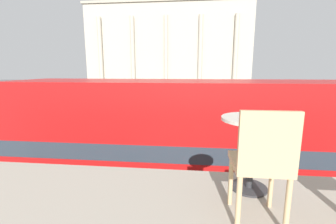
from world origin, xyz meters
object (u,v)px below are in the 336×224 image
(pedestrian_yellow, at_px, (253,98))
(plaza_building_left, at_px, (169,49))
(traffic_light_mid, at_px, (131,94))
(pedestrian_grey, at_px, (168,99))
(cafe_dining_table, at_px, (252,137))
(double_decker_bus, at_px, (188,145))
(traffic_light_near, at_px, (309,111))
(cafe_chair_0, at_px, (262,161))
(car_navy, at_px, (220,99))

(pedestrian_yellow, bearing_deg, plaza_building_left, 23.32)
(traffic_light_mid, xyz_separation_m, pedestrian_grey, (2.80, 7.72, -1.45))
(pedestrian_grey, bearing_deg, cafe_dining_table, -52.02)
(double_decker_bus, height_order, traffic_light_near, double_decker_bus)
(cafe_chair_0, bearing_deg, pedestrian_yellow, 77.86)
(traffic_light_mid, height_order, pedestrian_yellow, traffic_light_mid)
(cafe_dining_table, height_order, car_navy, cafe_dining_table)
(plaza_building_left, height_order, pedestrian_grey, plaza_building_left)
(traffic_light_near, height_order, car_navy, traffic_light_near)
(cafe_dining_table, height_order, traffic_light_near, cafe_dining_table)
(plaza_building_left, bearing_deg, traffic_light_mid, -90.57)
(plaza_building_left, bearing_deg, pedestrian_grey, -84.32)
(plaza_building_left, bearing_deg, car_navy, -66.90)
(cafe_chair_0, xyz_separation_m, plaza_building_left, (-6.00, 51.94, 5.35))
(traffic_light_mid, bearing_deg, cafe_dining_table, -71.19)
(pedestrian_yellow, bearing_deg, cafe_dining_table, 157.56)
(car_navy, bearing_deg, pedestrian_yellow, -134.22)
(cafe_chair_0, height_order, traffic_light_near, cafe_chair_0)
(cafe_chair_0, height_order, pedestrian_grey, cafe_chair_0)
(traffic_light_mid, bearing_deg, double_decker_bus, -68.36)
(traffic_light_mid, bearing_deg, cafe_chair_0, -71.85)
(plaza_building_left, height_order, traffic_light_near, plaza_building_left)
(car_navy, xyz_separation_m, pedestrian_grey, (-6.86, -3.05, 0.28))
(cafe_dining_table, bearing_deg, traffic_light_mid, 108.81)
(pedestrian_yellow, bearing_deg, double_decker_bus, 153.59)
(plaza_building_left, xyz_separation_m, traffic_light_mid, (-0.32, -32.67, -6.93))
(traffic_light_mid, xyz_separation_m, car_navy, (9.66, 10.77, -1.73))
(traffic_light_mid, relative_size, pedestrian_grey, 2.18)
(cafe_dining_table, relative_size, cafe_chair_0, 0.80)
(pedestrian_grey, relative_size, pedestrian_yellow, 0.97)
(plaza_building_left, bearing_deg, cafe_chair_0, -83.42)
(double_decker_bus, distance_m, pedestrian_grey, 22.34)
(cafe_dining_table, bearing_deg, traffic_light_near, 61.63)
(pedestrian_grey, bearing_deg, plaza_building_left, 125.96)
(pedestrian_grey, height_order, pedestrian_yellow, pedestrian_yellow)
(double_decker_bus, distance_m, plaza_building_left, 47.86)
(cafe_dining_table, relative_size, car_navy, 0.17)
(traffic_light_mid, distance_m, pedestrian_yellow, 17.17)
(cafe_chair_0, distance_m, traffic_light_near, 13.69)
(double_decker_bus, relative_size, cafe_chair_0, 11.42)
(double_decker_bus, bearing_deg, traffic_light_mid, 106.08)
(pedestrian_grey, bearing_deg, cafe_chair_0, -52.30)
(double_decker_bus, xyz_separation_m, pedestrian_grey, (-2.90, 22.10, -1.46))
(traffic_light_near, bearing_deg, double_decker_bus, -133.97)
(cafe_chair_0, xyz_separation_m, traffic_light_near, (6.28, 12.04, -1.72))
(cafe_chair_0, xyz_separation_m, pedestrian_grey, (-3.52, 26.99, -3.03))
(cafe_dining_table, bearing_deg, car_navy, 83.66)
(plaza_building_left, bearing_deg, traffic_light_near, -72.90)
(pedestrian_yellow, bearing_deg, traffic_light_near, 167.84)
(traffic_light_near, relative_size, car_navy, 0.83)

